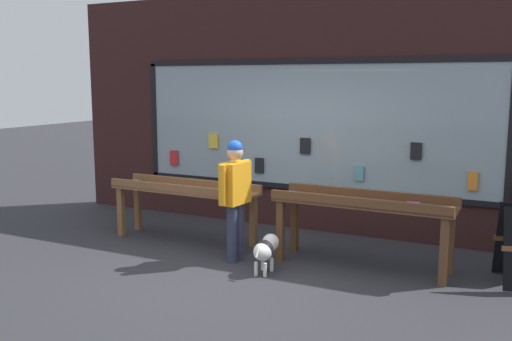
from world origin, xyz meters
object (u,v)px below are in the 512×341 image
(person_browsing, at_px, (235,192))
(display_table_right, at_px, (363,209))
(display_table_left, at_px, (185,194))
(small_dog, at_px, (265,249))

(person_browsing, bearing_deg, display_table_right, -66.40)
(display_table_left, relative_size, person_browsing, 1.42)
(display_table_left, height_order, small_dog, display_table_left)
(display_table_right, relative_size, person_browsing, 1.42)
(display_table_right, xyz_separation_m, person_browsing, (-1.54, -0.49, 0.17))
(small_dog, bearing_deg, display_table_right, -57.43)
(person_browsing, height_order, small_dog, person_browsing)
(display_table_left, height_order, display_table_right, display_table_right)
(small_dog, bearing_deg, person_browsing, 62.65)
(display_table_right, bearing_deg, small_dog, -143.94)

